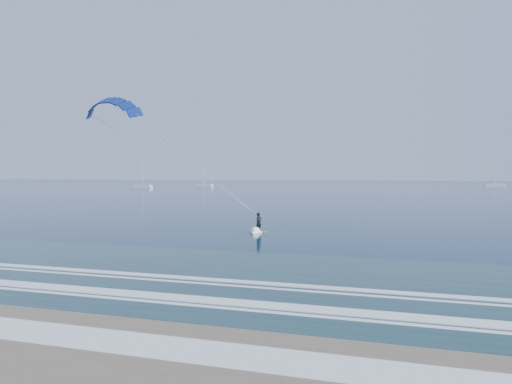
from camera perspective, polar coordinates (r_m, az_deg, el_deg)
The scene contains 6 objects.
ground at distance 19.70m, azimuth -23.11°, elevation -15.79°, with size 900.00×900.00×0.00m, color #073044.
kitesurfer_rig at distance 48.30m, azimuth -9.40°, elevation 4.41°, with size 20.47×5.85×15.23m.
sailboat_0 at distance 207.39m, azimuth -13.97°, elevation 0.67°, with size 8.61×2.40×11.72m.
sailboat_1 at distance 220.67m, azimuth -6.50°, elevation 0.81°, with size 8.64×2.40×11.87m.
sailboat_2 at distance 265.22m, azimuth 27.66°, elevation 0.80°, with size 8.39×2.40×11.46m.
sailboat_3 at distance 237.50m, azimuth 27.61°, elevation 0.67°, with size 8.67×2.40×11.84m.
Camera 1 is at (12.04, -14.38, 6.03)m, focal length 32.00 mm.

